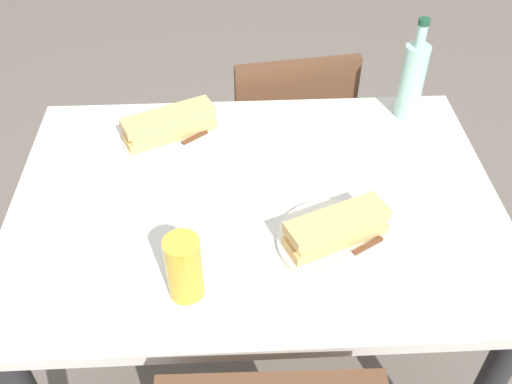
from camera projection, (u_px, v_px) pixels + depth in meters
ground_plane at (256, 371)px, 1.87m from camera, size 8.00×8.00×0.00m
dining_table at (256, 234)px, 1.43m from camera, size 1.14×0.81×0.77m
chair_near at (287, 140)px, 1.99m from camera, size 0.45×0.45×0.84m
plate_near at (335, 241)px, 1.23m from camera, size 0.25×0.25×0.01m
baguette_sandwich_near at (336, 228)px, 1.21m from camera, size 0.23×0.15×0.07m
knife_near at (354, 254)px, 1.19m from camera, size 0.16×0.10×0.01m
plate_far at (171, 137)px, 1.51m from camera, size 0.25×0.25×0.01m
baguette_sandwich_far at (169, 124)px, 1.48m from camera, size 0.25×0.16×0.07m
knife_far at (182, 144)px, 1.47m from camera, size 0.15×0.12×0.01m
water_bottle at (412, 79)px, 1.52m from camera, size 0.07×0.07×0.28m
beer_glass at (184, 268)px, 1.10m from camera, size 0.07×0.07×0.15m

